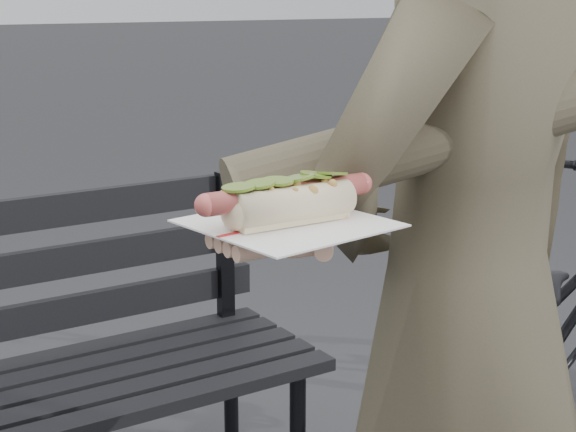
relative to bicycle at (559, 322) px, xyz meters
name	(u,v)px	position (x,y,z in m)	size (l,w,h in m)	color
bicycle	(559,322)	(0.00, 0.00, 0.00)	(0.54, 1.54, 0.81)	black
person	(466,319)	(-1.08, -0.72, 0.46)	(0.63, 0.41, 1.73)	#4C4333
held_hotdog	(384,160)	(-1.27, -0.75, 0.73)	(0.62, 0.32, 0.20)	#4C4333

